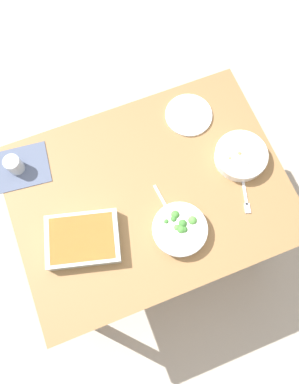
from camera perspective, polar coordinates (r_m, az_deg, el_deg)
name	(u,v)px	position (r m, az deg, el deg)	size (l,w,h in m)	color
ground_plane	(150,227)	(2.31, 0.00, -5.52)	(6.00, 6.00, 0.00)	#B2A899
dining_table	(150,198)	(1.68, 0.00, -0.92)	(1.20, 0.90, 0.74)	olive
placemat	(17,168)	(1.73, -20.00, 3.52)	(0.28, 0.20, 0.00)	#4C5670
stew_bowl	(241,156)	(1.67, 14.09, 5.56)	(0.24, 0.24, 0.06)	white
broccoli_bowl	(180,229)	(1.53, 4.77, -5.82)	(0.23, 0.23, 0.07)	white
baking_dish	(83,239)	(1.54, -10.42, -7.29)	(0.35, 0.29, 0.06)	silver
drink_cup	(14,165)	(1.70, -20.40, 3.95)	(0.07, 0.07, 0.08)	#B2BCC6
side_plate	(189,115)	(1.75, 6.15, 11.90)	(0.22, 0.22, 0.01)	white
spoon_by_stew	(230,158)	(1.69, 12.44, 5.25)	(0.17, 0.08, 0.01)	silver
spoon_by_broccoli	(166,207)	(1.57, 2.66, -2.41)	(0.04, 0.18, 0.01)	silver
fork_on_table	(245,197)	(1.64, 14.80, -0.72)	(0.07, 0.17, 0.01)	silver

